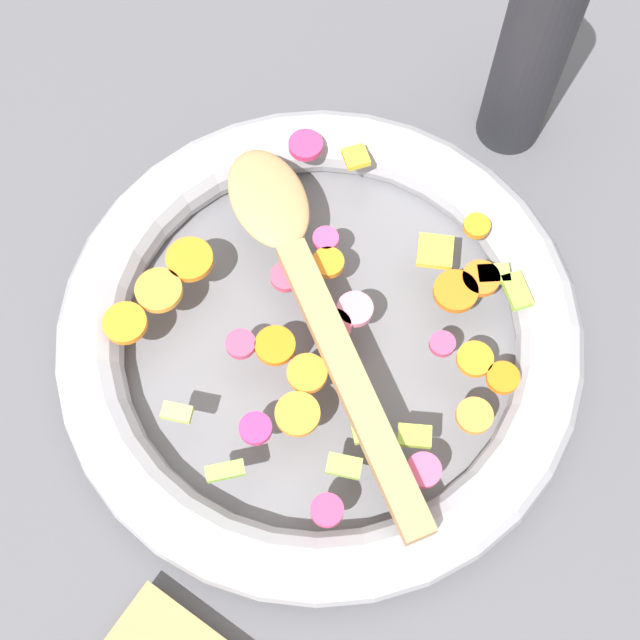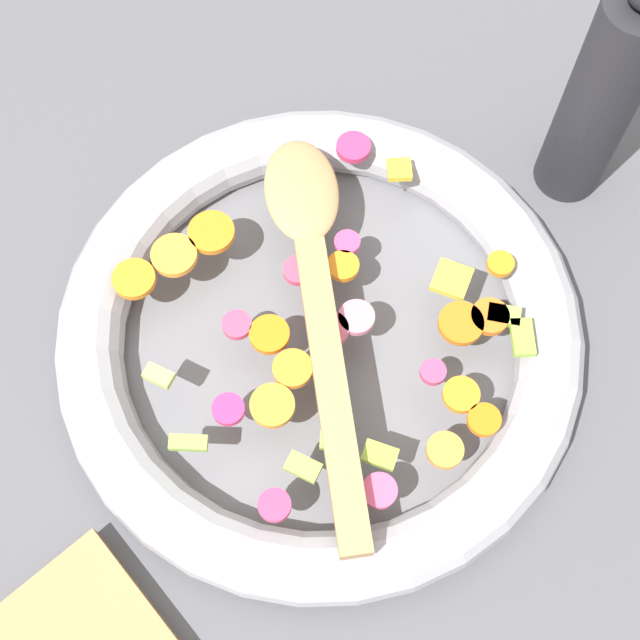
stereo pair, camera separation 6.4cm
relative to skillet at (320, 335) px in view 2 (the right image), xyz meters
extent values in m
plane|color=#4C4C51|center=(0.00, 0.00, -0.02)|extent=(4.00, 4.00, 0.00)
cylinder|color=slate|center=(0.00, 0.00, -0.02)|extent=(0.34, 0.34, 0.01)
torus|color=#9E9EA5|center=(0.00, 0.00, 0.00)|extent=(0.39, 0.39, 0.05)
cylinder|color=orange|center=(0.00, -0.13, 0.03)|extent=(0.03, 0.03, 0.01)
cylinder|color=orange|center=(0.07, -0.07, 0.03)|extent=(0.04, 0.04, 0.01)
cylinder|color=orange|center=(0.04, 0.02, 0.03)|extent=(0.03, 0.03, 0.01)
cylinder|color=orange|center=(0.09, -0.08, 0.03)|extent=(0.04, 0.04, 0.01)
cylinder|color=orange|center=(0.13, -0.05, 0.03)|extent=(0.03, 0.03, 0.01)
cylinder|color=orange|center=(-0.08, 0.11, 0.03)|extent=(0.04, 0.04, 0.01)
cylinder|color=orange|center=(0.04, -0.13, 0.03)|extent=(0.03, 0.03, 0.01)
cylinder|color=orange|center=(-0.05, 0.11, 0.03)|extent=(0.04, 0.04, 0.01)
cylinder|color=orange|center=(-0.04, -0.02, 0.03)|extent=(0.04, 0.04, 0.01)
cylinder|color=orange|center=(-0.07, -0.03, 0.03)|extent=(0.04, 0.04, 0.01)
cylinder|color=orange|center=(-0.02, 0.11, 0.03)|extent=(0.05, 0.05, 0.01)
cylinder|color=orange|center=(0.04, -0.11, 0.03)|extent=(0.03, 0.03, 0.01)
cylinder|color=orange|center=(-0.04, 0.01, 0.03)|extent=(0.04, 0.04, 0.01)
cube|color=#93BA3A|center=(-0.04, -0.10, 0.03)|extent=(0.02, 0.03, 0.01)
cube|color=#BCDB5A|center=(-0.11, 0.04, 0.03)|extent=(0.02, 0.02, 0.01)
cube|color=#94C53C|center=(0.10, -0.11, 0.03)|extent=(0.03, 0.03, 0.01)
cube|color=#93BA46|center=(-0.08, -0.07, 0.03)|extent=(0.02, 0.03, 0.01)
cube|color=#8EC146|center=(-0.13, -0.01, 0.03)|extent=(0.03, 0.03, 0.01)
cube|color=#A7CA48|center=(-0.05, -0.07, 0.03)|extent=(0.03, 0.03, 0.01)
cube|color=#8CAC47|center=(0.10, -0.09, 0.03)|extent=(0.03, 0.03, 0.01)
cube|color=#86BC46|center=(0.05, 0.07, 0.03)|extent=(0.03, 0.03, 0.01)
cylinder|color=#C83E68|center=(0.03, -0.08, 0.03)|extent=(0.02, 0.02, 0.01)
cylinder|color=#C63E60|center=(-0.05, 0.04, 0.03)|extent=(0.02, 0.02, 0.01)
cylinder|color=#DA3F5F|center=(0.01, 0.04, 0.03)|extent=(0.03, 0.03, 0.01)
cylinder|color=#CF4175|center=(0.06, 0.03, 0.03)|extent=(0.03, 0.03, 0.01)
cylinder|color=#D33561|center=(-0.11, -0.08, 0.03)|extent=(0.02, 0.02, 0.01)
cylinder|color=pink|center=(0.02, -0.02, 0.03)|extent=(0.04, 0.04, 0.01)
cylinder|color=#DB2E6B|center=(-0.09, -0.01, 0.03)|extent=(0.03, 0.03, 0.01)
cylinder|color=#D53164|center=(0.12, 0.09, 0.03)|extent=(0.03, 0.03, 0.01)
cylinder|color=#D64B74|center=(-0.05, -0.12, 0.03)|extent=(0.03, 0.03, 0.01)
cylinder|color=#D45974|center=(0.00, -0.01, 0.03)|extent=(0.03, 0.03, 0.01)
cube|color=gold|center=(0.09, -0.04, 0.03)|extent=(0.04, 0.04, 0.01)
cube|color=yellow|center=(0.13, 0.05, 0.03)|extent=(0.03, 0.03, 0.01)
cube|color=#A87F51|center=(-0.03, -0.05, 0.04)|extent=(0.14, 0.20, 0.01)
ellipsoid|color=#A87F51|center=(0.06, 0.09, 0.04)|extent=(0.10, 0.11, 0.01)
cylinder|color=#232328|center=(0.26, -0.02, 0.08)|extent=(0.05, 0.05, 0.20)
camera|label=1|loc=(-0.21, -0.14, 0.62)|focal=50.00mm
camera|label=2|loc=(-0.17, -0.19, 0.62)|focal=50.00mm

